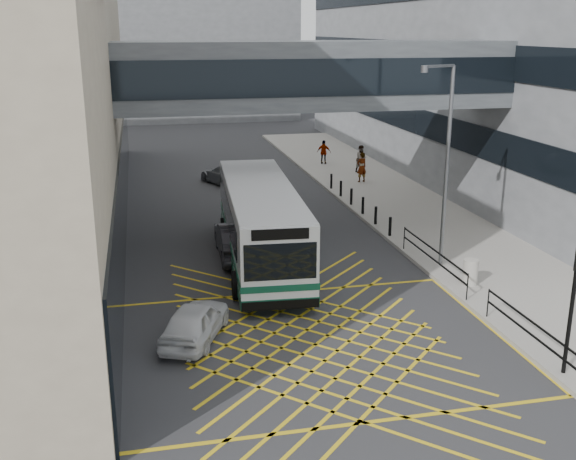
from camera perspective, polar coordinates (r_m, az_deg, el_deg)
ground at (r=21.49m, az=2.34°, el=-9.68°), size 120.00×120.00×0.00m
building_right at (r=51.52m, az=22.68°, el=16.00°), size 24.09×44.00×20.00m
building_far at (r=78.65m, az=-10.72°, el=16.05°), size 28.00×16.00×18.00m
skybridge at (r=31.69m, az=2.23°, el=13.00°), size 20.00×4.10×3.00m
pavement at (r=37.61m, az=9.82°, el=1.89°), size 6.00×54.00×0.16m
box_junction at (r=21.49m, az=2.34°, el=-9.67°), size 12.00×9.00×0.01m
bus at (r=28.22m, az=-2.35°, el=0.72°), size 3.54×12.01×3.32m
car_white at (r=21.75m, az=-7.89°, el=-7.65°), size 3.04×4.30×1.27m
car_dark at (r=29.18m, az=-4.28°, el=-0.81°), size 2.09×5.07×1.57m
car_silver at (r=43.02m, az=-5.16°, el=4.77°), size 3.56×4.80×1.38m
traffic_light at (r=19.97m, az=23.17°, el=-4.63°), size 0.32×0.47×3.97m
street_lamp at (r=27.51m, az=13.11°, el=6.25°), size 1.76×0.93×8.07m
litter_bin at (r=26.59m, az=15.20°, el=-3.45°), size 0.57×0.57×0.98m
kerb_railings at (r=24.79m, az=15.21°, el=-4.37°), size 0.05×12.54×1.00m
bollards at (r=36.54m, az=5.86°, el=2.47°), size 0.14×10.14×0.90m
pedestrian_a at (r=43.05m, az=6.25°, el=5.30°), size 0.87×0.72×1.88m
pedestrian_b at (r=46.03m, az=6.23°, el=6.01°), size 1.03×0.88×1.82m
pedestrian_c at (r=48.68m, az=3.05°, el=6.59°), size 1.11×0.86×1.69m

